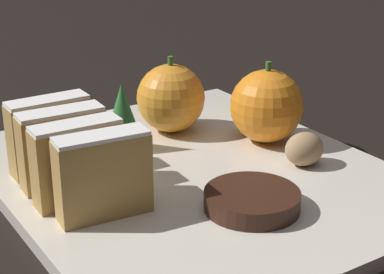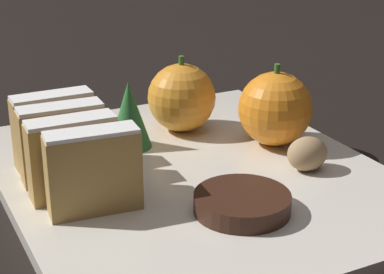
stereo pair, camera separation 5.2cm
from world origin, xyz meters
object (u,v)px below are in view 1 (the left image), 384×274
object	(u,v)px
orange_near	(267,106)
walnut	(304,149)
chocolate_cookie	(251,201)
orange_far	(171,98)

from	to	relation	value
orange_near	walnut	distance (m)	0.06
walnut	orange_near	bearing A→B (deg)	82.59
orange_near	chocolate_cookie	xyz separation A→B (m)	(-0.10, -0.10, -0.03)
walnut	orange_far	bearing A→B (deg)	111.49
orange_near	walnut	bearing A→B (deg)	-97.41
chocolate_cookie	orange_near	bearing A→B (deg)	46.58
orange_near	orange_far	xyz separation A→B (m)	(-0.06, 0.07, -0.00)
orange_far	chocolate_cookie	world-z (taller)	orange_far
orange_near	chocolate_cookie	world-z (taller)	orange_near
orange_near	orange_far	size ratio (longest dim) A/B	1.03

